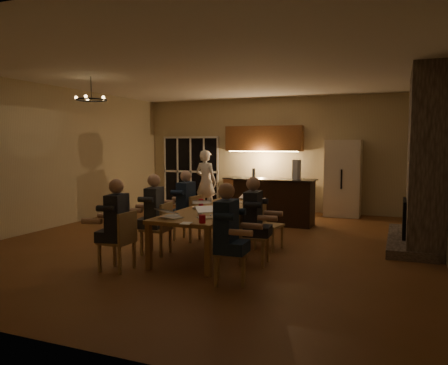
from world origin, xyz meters
TOP-DOWN VIEW (x-y plane):
  - floor at (0.00, 0.00)m, footprint 9.00×9.00m
  - back_wall at (0.00, 4.52)m, footprint 8.00×0.04m
  - left_wall at (-4.02, 0.00)m, footprint 0.04×9.00m
  - ceiling at (0.00, 0.00)m, footprint 8.00×9.00m
  - french_doors at (-2.70, 4.47)m, footprint 1.86×0.08m
  - fireplace at (3.70, 1.20)m, footprint 0.58×2.50m
  - kitchenette at (-0.30, 4.20)m, footprint 2.24×0.68m
  - refrigerator at (1.90, 4.15)m, footprint 0.90×0.68m
  - dining_table at (0.28, -0.64)m, footprint 1.10×2.88m
  - bar_island at (0.54, 2.31)m, footprint 1.94×0.72m
  - chair_left_near at (-0.63, -2.23)m, footprint 0.45×0.45m
  - chair_left_mid at (-0.58, -1.18)m, footprint 0.47×0.47m
  - chair_left_far at (-0.58, -0.00)m, footprint 0.47×0.47m
  - chair_right_near at (1.17, -2.17)m, footprint 0.55×0.55m
  - chair_right_mid at (1.18, -1.14)m, footprint 0.47×0.47m
  - chair_right_far at (1.11, -0.10)m, footprint 0.52×0.52m
  - person_left_near at (-0.60, -2.26)m, footprint 0.70×0.70m
  - person_right_near at (1.16, -2.28)m, footprint 0.62×0.62m
  - person_left_mid at (-0.62, -1.16)m, footprint 0.70×0.70m
  - person_right_mid at (1.15, -1.12)m, footprint 0.65×0.65m
  - person_left_far at (-0.59, -0.03)m, footprint 0.61×0.61m
  - standing_person at (-1.60, 3.15)m, footprint 0.70×0.52m
  - chandelier at (-2.36, -0.57)m, footprint 0.60×0.60m
  - laptop_a at (0.01, -1.71)m, footprint 0.38×0.35m
  - laptop_b at (0.55, -1.51)m, footprint 0.43×0.42m
  - laptop_c at (-0.01, -0.57)m, footprint 0.41×0.39m
  - laptop_d at (0.53, -0.68)m, footprint 0.33×0.30m
  - laptop_e at (0.07, 0.48)m, footprint 0.42×0.40m
  - laptop_f at (0.51, 0.35)m, footprint 0.37×0.34m
  - mug_front at (0.25, -1.16)m, footprint 0.08×0.08m
  - mug_mid at (0.33, -0.16)m, footprint 0.08×0.08m
  - mug_back at (-0.13, 0.09)m, footprint 0.08×0.08m
  - redcup_near at (0.65, -1.94)m, footprint 0.10×0.10m
  - redcup_mid at (-0.14, -0.28)m, footprint 0.09×0.09m
  - redcup_far at (0.38, 0.73)m, footprint 0.10×0.10m
  - can_silver at (0.31, -1.32)m, footprint 0.06×0.06m
  - can_cola at (0.08, 0.69)m, footprint 0.06×0.06m
  - plate_near at (0.60, -1.23)m, footprint 0.27×0.27m
  - plate_left at (-0.04, -1.59)m, footprint 0.24×0.24m
  - plate_far at (0.68, 0.12)m, footprint 0.26×0.26m
  - notepad at (0.45, -2.07)m, footprint 0.17×0.22m
  - bar_bottle at (0.06, 2.24)m, footprint 0.07×0.07m
  - bar_blender at (1.08, 2.26)m, footprint 0.19×0.19m

SIDE VIEW (x-z plane):
  - floor at x=0.00m, z-range 0.00..0.00m
  - dining_table at x=0.28m, z-range 0.00..0.75m
  - chair_left_near at x=-0.63m, z-range 0.00..0.89m
  - chair_left_mid at x=-0.58m, z-range 0.00..0.89m
  - chair_left_far at x=-0.58m, z-range 0.00..0.89m
  - chair_right_near at x=1.17m, z-range 0.00..0.89m
  - chair_right_mid at x=1.18m, z-range 0.00..0.89m
  - chair_right_far at x=1.11m, z-range 0.00..0.89m
  - bar_island at x=0.54m, z-range 0.00..1.08m
  - person_left_near at x=-0.60m, z-range 0.00..1.38m
  - person_right_near at x=1.16m, z-range 0.00..1.38m
  - person_left_mid at x=-0.62m, z-range 0.00..1.38m
  - person_right_mid at x=1.15m, z-range 0.00..1.38m
  - person_left_far at x=-0.59m, z-range 0.00..1.38m
  - notepad at x=0.45m, z-range 0.75..0.76m
  - plate_near at x=0.60m, z-range 0.75..0.77m
  - plate_left at x=-0.04m, z-range 0.75..0.77m
  - plate_far at x=0.68m, z-range 0.75..0.77m
  - mug_front at x=0.25m, z-range 0.75..0.85m
  - mug_mid at x=0.33m, z-range 0.75..0.85m
  - mug_back at x=-0.13m, z-range 0.75..0.85m
  - redcup_near at x=0.65m, z-range 0.75..0.87m
  - redcup_mid at x=-0.14m, z-range 0.75..0.87m
  - redcup_far at x=0.38m, z-range 0.75..0.87m
  - can_silver at x=0.31m, z-range 0.75..0.87m
  - can_cola at x=0.08m, z-range 0.75..0.87m
  - laptop_a at x=0.01m, z-range 0.75..0.98m
  - laptop_b at x=0.55m, z-range 0.75..0.98m
  - laptop_c at x=-0.01m, z-range 0.75..0.98m
  - laptop_d at x=0.53m, z-range 0.75..0.98m
  - laptop_e at x=0.07m, z-range 0.75..0.98m
  - laptop_f at x=0.51m, z-range 0.75..0.98m
  - standing_person at x=-1.60m, z-range 0.00..1.74m
  - refrigerator at x=1.90m, z-range 0.00..2.00m
  - french_doors at x=-2.70m, z-range 0.00..2.10m
  - kitchenette at x=-0.30m, z-range 0.00..2.40m
  - bar_bottle at x=0.06m, z-range 1.08..1.32m
  - bar_blender at x=1.08m, z-range 1.08..1.53m
  - back_wall at x=0.00m, z-range 0.00..3.20m
  - left_wall at x=-4.02m, z-range 0.00..3.20m
  - fireplace at x=3.70m, z-range 0.00..3.20m
  - chandelier at x=-2.36m, z-range 2.73..2.77m
  - ceiling at x=0.00m, z-range 3.20..3.24m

